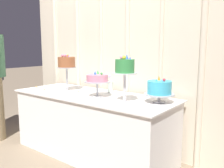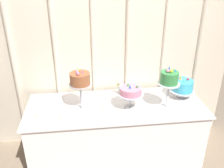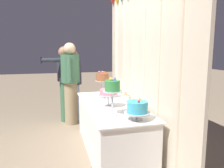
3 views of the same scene
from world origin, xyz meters
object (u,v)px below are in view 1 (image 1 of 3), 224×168
(cake_display_midright, at_px, (125,69))
(cake_display_leftmost, at_px, (67,64))
(cake_display_rightmost, at_px, (159,88))
(tealight_far_left, at_px, (36,88))
(cake_display_midleft, at_px, (97,79))
(cake_table, at_px, (92,125))
(flower_vase, at_px, (110,85))
(tealight_near_right, at_px, (79,93))
(tealight_near_left, at_px, (45,91))

(cake_display_midright, bearing_deg, cake_display_leftmost, 174.68)
(cake_display_rightmost, bearing_deg, tealight_far_left, -170.90)
(cake_display_midleft, bearing_deg, cake_display_leftmost, 175.70)
(cake_table, height_order, cake_display_midleft, cake_display_midleft)
(flower_vase, relative_size, tealight_near_right, 5.56)
(cake_display_midright, xyz_separation_m, tealight_far_left, (-1.38, -0.04, -0.33))
(cake_display_rightmost, height_order, tealight_near_left, cake_display_rightmost)
(flower_vase, bearing_deg, tealight_near_right, -130.34)
(cake_table, bearing_deg, tealight_near_left, -162.02)
(flower_vase, relative_size, tealight_far_left, 4.29)
(cake_table, distance_m, tealight_near_right, 0.41)
(cake_table, distance_m, cake_display_rightmost, 0.95)
(cake_display_midleft, xyz_separation_m, cake_display_midright, (0.39, -0.05, 0.14))
(cake_table, bearing_deg, tealight_near_right, -163.38)
(cake_display_leftmost, distance_m, tealight_far_left, 0.58)
(cake_table, relative_size, cake_display_leftmost, 4.31)
(cake_display_rightmost, distance_m, tealight_near_left, 1.44)
(cake_display_leftmost, height_order, tealight_near_right, cake_display_leftmost)
(cake_display_midright, bearing_deg, cake_display_midleft, 173.31)
(cake_display_midright, distance_m, flower_vase, 0.63)
(cake_table, xyz_separation_m, flower_vase, (0.08, 0.24, 0.45))
(cake_table, height_order, flower_vase, flower_vase)
(cake_display_leftmost, distance_m, tealight_near_right, 0.40)
(cake_display_midright, relative_size, tealight_near_left, 9.35)
(cake_display_leftmost, distance_m, cake_display_midright, 0.92)
(cake_table, bearing_deg, tealight_far_left, -169.54)
(cake_display_rightmost, xyz_separation_m, flower_vase, (-0.72, 0.13, -0.06))
(cake_display_leftmost, bearing_deg, flower_vase, 29.86)
(tealight_near_left, bearing_deg, tealight_near_right, 18.46)
(cake_display_midleft, xyz_separation_m, cake_display_rightmost, (0.65, 0.18, -0.06))
(cake_display_leftmost, distance_m, tealight_near_left, 0.44)
(cake_display_midleft, height_order, tealight_far_left, cake_display_midleft)
(cake_display_leftmost, xyz_separation_m, cake_display_midleft, (0.53, -0.04, -0.15))
(cake_display_midleft, xyz_separation_m, tealight_far_left, (-0.99, -0.09, -0.19))
(flower_vase, distance_m, tealight_far_left, 1.00)
(cake_display_midleft, bearing_deg, tealight_far_left, -174.94)
(tealight_near_left, distance_m, tealight_near_right, 0.47)
(cake_display_rightmost, height_order, tealight_far_left, cake_display_rightmost)
(cake_display_leftmost, height_order, flower_vase, cake_display_leftmost)
(cake_display_leftmost, xyz_separation_m, cake_display_rightmost, (1.18, 0.14, -0.20))
(cake_display_midleft, bearing_deg, cake_table, 155.68)
(cake_display_rightmost, distance_m, tealight_near_right, 0.98)
(cake_display_leftmost, height_order, cake_display_midleft, cake_display_leftmost)
(tealight_near_left, bearing_deg, cake_display_rightmost, 12.20)
(cake_table, bearing_deg, flower_vase, 70.72)
(tealight_near_left, bearing_deg, tealight_far_left, 170.15)
(cake_display_leftmost, height_order, tealight_near_left, cake_display_leftmost)
(tealight_near_left, height_order, tealight_near_right, tealight_near_right)
(cake_display_midleft, distance_m, tealight_near_right, 0.36)
(tealight_far_left, bearing_deg, flower_vase, 23.08)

